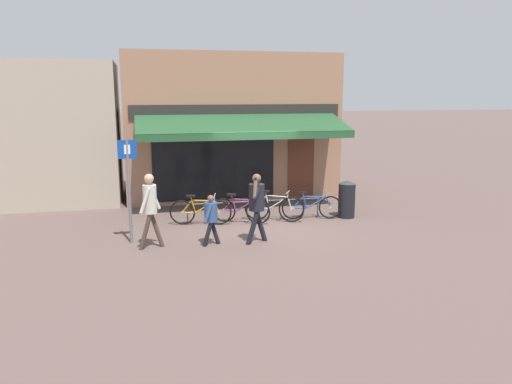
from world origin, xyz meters
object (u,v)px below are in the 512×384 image
object	(u,v)px
bicycle_orange	(200,211)
litter_bin	(347,199)
bicycle_silver	(274,207)
pedestrian_child	(211,215)
bicycle_blue	(312,207)
pedestrian_second_adult	(150,202)
parking_sign	(129,180)
bicycle_purple	(240,210)
pedestrian_adult	(257,201)

from	to	relation	value
bicycle_orange	litter_bin	bearing A→B (deg)	12.77
bicycle_silver	pedestrian_child	bearing A→B (deg)	-111.16
bicycle_blue	pedestrian_second_adult	world-z (taller)	pedestrian_second_adult
litter_bin	parking_sign	bearing A→B (deg)	-168.79
parking_sign	bicycle_orange	bearing A→B (deg)	35.52
bicycle_blue	pedestrian_child	distance (m)	3.69
litter_bin	parking_sign	distance (m)	6.30
bicycle_orange	litter_bin	distance (m)	4.27
bicycle_purple	pedestrian_child	xyz separation A→B (m)	(-1.08, -1.84, 0.36)
bicycle_blue	litter_bin	size ratio (longest dim) A/B	1.58
parking_sign	bicycle_silver	bearing A→B (deg)	18.01
bicycle_silver	bicycle_purple	bearing A→B (deg)	-152.28
bicycle_purple	bicycle_orange	bearing A→B (deg)	-155.73
litter_bin	bicycle_purple	bearing A→B (deg)	179.14
bicycle_purple	bicycle_silver	world-z (taller)	bicycle_silver
bicycle_silver	litter_bin	world-z (taller)	litter_bin
bicycle_silver	pedestrian_child	distance (m)	2.79
pedestrian_adult	bicycle_blue	bearing A→B (deg)	-137.56
pedestrian_adult	pedestrian_child	xyz separation A→B (m)	(-1.10, 0.05, -0.30)
pedestrian_second_adult	parking_sign	size ratio (longest dim) A/B	0.70
litter_bin	parking_sign	size ratio (longest dim) A/B	0.43
bicycle_silver	bicycle_orange	bearing A→B (deg)	-154.36
bicycle_blue	litter_bin	bearing A→B (deg)	6.66
pedestrian_adult	parking_sign	bearing A→B (deg)	-12.12
bicycle_blue	litter_bin	xyz separation A→B (m)	(1.06, -0.05, 0.19)
bicycle_orange	pedestrian_second_adult	distance (m)	2.39
pedestrian_child	parking_sign	distance (m)	2.12
bicycle_orange	bicycle_blue	distance (m)	3.20
bicycle_orange	litter_bin	size ratio (longest dim) A/B	1.54
pedestrian_adult	bicycle_purple	bearing A→B (deg)	-89.35
bicycle_purple	litter_bin	distance (m)	3.15
pedestrian_adult	bicycle_silver	bearing A→B (deg)	-116.37
bicycle_orange	pedestrian_second_adult	bearing A→B (deg)	-112.89
bicycle_purple	litter_bin	xyz separation A→B (m)	(3.15, -0.05, 0.17)
pedestrian_adult	litter_bin	distance (m)	3.66
bicycle_silver	pedestrian_child	size ratio (longest dim) A/B	1.28
bicycle_silver	pedestrian_second_adult	world-z (taller)	pedestrian_second_adult
pedestrian_child	pedestrian_second_adult	bearing A→B (deg)	3.99
bicycle_orange	parking_sign	world-z (taller)	parking_sign
bicycle_blue	pedestrian_adult	world-z (taller)	pedestrian_adult
bicycle_silver	pedestrian_second_adult	xyz separation A→B (m)	(-3.45, -1.78, 0.70)
pedestrian_second_adult	litter_bin	size ratio (longest dim) A/B	1.63
pedestrian_child	litter_bin	bearing A→B (deg)	-149.78
litter_bin	parking_sign	world-z (taller)	parking_sign
pedestrian_second_adult	parking_sign	bearing A→B (deg)	-43.03
bicycle_silver	pedestrian_adult	bearing A→B (deg)	-89.74
bicycle_orange	pedestrian_child	world-z (taller)	pedestrian_child
bicycle_orange	bicycle_silver	size ratio (longest dim) A/B	1.07
bicycle_blue	pedestrian_adult	bearing A→B (deg)	-128.38
pedestrian_adult	pedestrian_child	size ratio (longest dim) A/B	1.39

